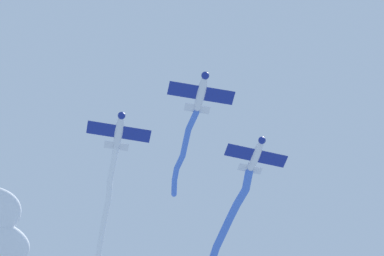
% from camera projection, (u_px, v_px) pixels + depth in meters
% --- Properties ---
extents(airplane_lead, '(5.38, 6.73, 1.74)m').
position_uv_depth(airplane_lead, '(201.00, 93.00, 73.86)').
color(airplane_lead, silver).
extents(smoke_trail_lead, '(12.30, 7.65, 2.76)m').
position_uv_depth(smoke_trail_lead, '(182.00, 155.00, 80.06)').
color(smoke_trail_lead, '#4C75DB').
extents(airplane_left_wing, '(5.35, 6.86, 1.74)m').
position_uv_depth(airplane_left_wing, '(256.00, 155.00, 78.75)').
color(airplane_left_wing, silver).
extents(smoke_trail_left_wing, '(22.20, 8.90, 3.78)m').
position_uv_depth(smoke_trail_left_wing, '(215.00, 249.00, 85.22)').
color(smoke_trail_left_wing, '#4C75DB').
extents(airplane_right_wing, '(5.38, 6.74, 1.74)m').
position_uv_depth(airplane_right_wing, '(119.00, 131.00, 77.19)').
color(airplane_right_wing, silver).
extents(smoke_trail_right_wing, '(18.01, 11.83, 2.31)m').
position_uv_depth(smoke_trail_right_wing, '(105.00, 220.00, 84.04)').
color(smoke_trail_right_wing, white).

